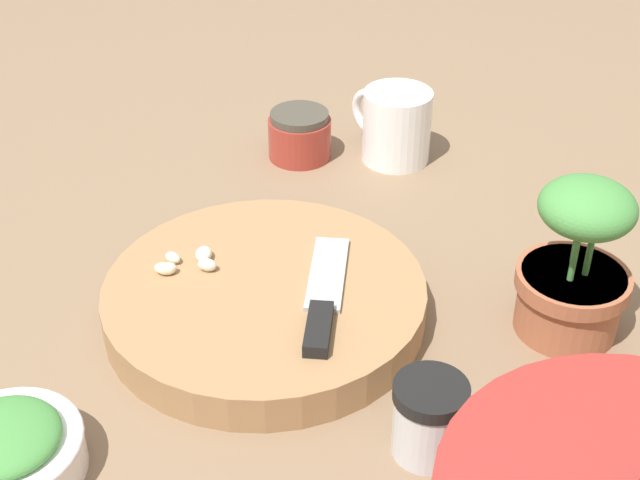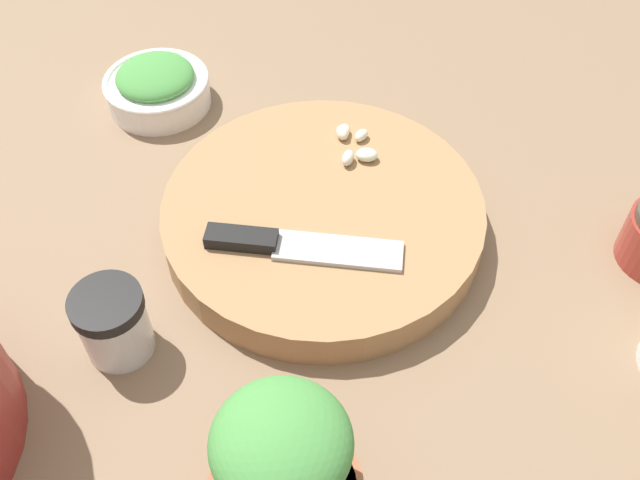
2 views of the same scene
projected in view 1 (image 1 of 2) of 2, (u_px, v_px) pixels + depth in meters
The scene contains 9 objects.
ground_plane at pixel (305, 304), 0.89m from camera, with size 5.00×5.00×0.00m, color #7F664C.
cutting_board at pixel (265, 301), 0.87m from camera, with size 0.31×0.31×0.04m.
chef_knife at pixel (324, 298), 0.83m from camera, with size 0.18×0.04×0.01m.
garlic_cloves at pixel (186, 262), 0.88m from camera, with size 0.05×0.06×0.01m.
herb_bowl at pixel (7, 450), 0.70m from camera, with size 0.12×0.12×0.05m.
spice_jar at pixel (429, 418), 0.71m from camera, with size 0.06×0.06×0.07m.
coffee_mug at pixel (395, 125), 1.11m from camera, with size 0.10×0.11×0.09m.
honey_jar at pixel (300, 135), 1.13m from camera, with size 0.08×0.08×0.06m.
potted_herb at pixel (575, 267), 0.83m from camera, with size 0.11×0.11×0.16m.
Camera 1 is at (0.69, 0.12, 0.56)m, focal length 50.00 mm.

